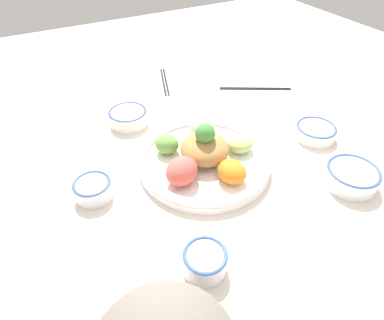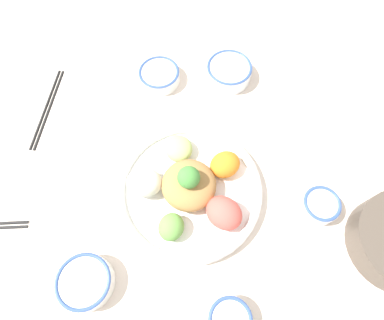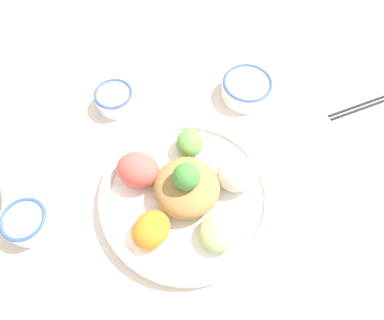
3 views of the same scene
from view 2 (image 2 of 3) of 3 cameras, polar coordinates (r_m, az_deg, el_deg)
ground_plane at (r=0.75m, az=-1.28°, el=-4.03°), size 2.40×2.40×0.00m
salad_platter at (r=0.72m, az=-0.55°, el=-5.15°), size 0.33×0.33×0.12m
sauce_bowl_red at (r=0.69m, az=6.70°, el=-26.34°), size 0.08×0.08×0.04m
rice_bowl_blue at (r=0.76m, az=21.73°, el=-7.57°), size 0.08×0.08×0.05m
sauce_bowl_dark at (r=0.89m, az=6.58°, el=15.37°), size 0.12×0.12×0.05m
rice_bowl_plain at (r=0.71m, az=-18.44°, el=-19.90°), size 0.11×0.11×0.04m
sauce_bowl_far at (r=0.89m, az=-5.82°, el=14.75°), size 0.11×0.11×0.04m
chopsticks_pair_near at (r=0.92m, az=-24.37°, el=8.45°), size 0.13×0.22×0.01m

